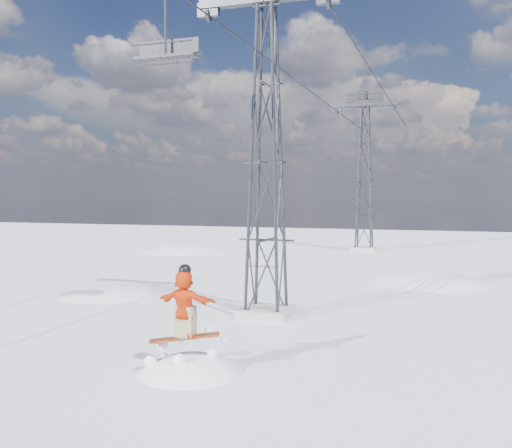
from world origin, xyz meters
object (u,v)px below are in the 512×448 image
Objects in this scene: lift_tower_near at (266,164)px; snowboarder_jump at (190,437)px; lift_tower_far at (365,180)px; lift_chair_near at (167,51)px.

snowboarder_jump is (0.18, -6.76, -7.11)m from lift_tower_near.
lift_tower_far is 1.72× the size of snowboarder_jump.
lift_tower_near is 9.81m from snowboarder_jump.
lift_tower_near reaches higher than lift_chair_near.
lift_tower_near and lift_tower_far have the same top height.
snowboarder_jump is at bearing -55.62° from lift_chair_near.
lift_tower_far reaches higher than lift_chair_near.
snowboarder_jump is at bearing -89.68° from lift_tower_far.
lift_tower_far is at bearing 85.55° from lift_chair_near.
lift_tower_near is at bearing 56.21° from lift_chair_near.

